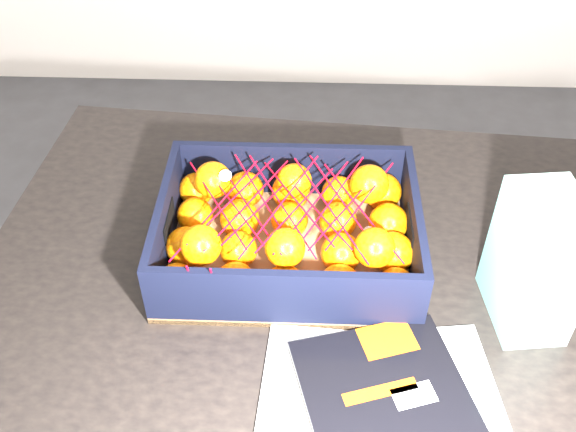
{
  "coord_description": "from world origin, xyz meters",
  "views": [
    {
      "loc": [
        0.19,
        -0.76,
        1.52
      ],
      "look_at": [
        0.17,
        -0.04,
        0.86
      ],
      "focal_mm": 41.63,
      "sensor_mm": 36.0,
      "label": 1
    }
  ],
  "objects_px": {
    "table": "(356,312)",
    "produce_crate": "(289,239)",
    "magazine_stack": "(386,418)",
    "retail_carton": "(536,263)"
  },
  "relations": [
    {
      "from": "magazine_stack",
      "to": "table",
      "type": "bearing_deg",
      "value": 94.65
    },
    {
      "from": "magazine_stack",
      "to": "produce_crate",
      "type": "relative_size",
      "value": 0.86
    },
    {
      "from": "table",
      "to": "retail_carton",
      "type": "distance_m",
      "value": 0.31
    },
    {
      "from": "magazine_stack",
      "to": "retail_carton",
      "type": "xyz_separation_m",
      "value": [
        0.21,
        0.19,
        0.09
      ]
    },
    {
      "from": "produce_crate",
      "to": "retail_carton",
      "type": "height_order",
      "value": "retail_carton"
    },
    {
      "from": "retail_carton",
      "to": "table",
      "type": "bearing_deg",
      "value": 156.57
    },
    {
      "from": "magazine_stack",
      "to": "retail_carton",
      "type": "bearing_deg",
      "value": 42.13
    },
    {
      "from": "table",
      "to": "produce_crate",
      "type": "height_order",
      "value": "produce_crate"
    },
    {
      "from": "table",
      "to": "produce_crate",
      "type": "relative_size",
      "value": 3.18
    },
    {
      "from": "magazine_stack",
      "to": "retail_carton",
      "type": "height_order",
      "value": "retail_carton"
    }
  ]
}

